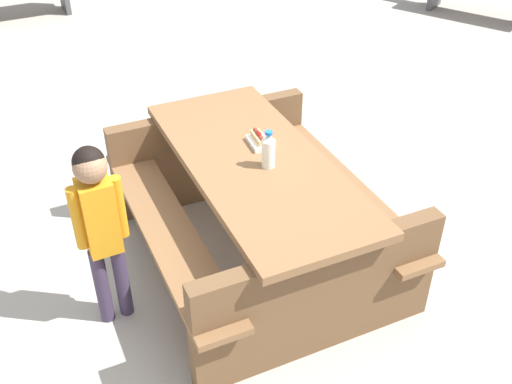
{
  "coord_description": "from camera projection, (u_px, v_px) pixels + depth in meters",
  "views": [
    {
      "loc": [
        -2.21,
        1.91,
        2.61
      ],
      "look_at": [
        0.0,
        0.0,
        0.52
      ],
      "focal_mm": 42.4,
      "sensor_mm": 36.0,
      "label": 1
    }
  ],
  "objects": [
    {
      "name": "hotdog_tray",
      "position": [
        259.0,
        140.0,
        3.58
      ],
      "size": [
        0.21,
        0.17,
        0.08
      ],
      "color": "white",
      "rests_on": "picnic_table"
    },
    {
      "name": "picnic_table",
      "position": [
        256.0,
        203.0,
        3.63
      ],
      "size": [
        2.12,
        1.85,
        0.75
      ],
      "color": "brown",
      "rests_on": "ground"
    },
    {
      "name": "child_in_coat",
      "position": [
        99.0,
        216.0,
        3.08
      ],
      "size": [
        0.19,
        0.27,
        1.12
      ],
      "color": "#3F334C",
      "rests_on": "ground"
    },
    {
      "name": "soda_bottle",
      "position": [
        268.0,
        150.0,
        3.35
      ],
      "size": [
        0.08,
        0.08,
        0.22
      ],
      "color": "silver",
      "rests_on": "picnic_table"
    },
    {
      "name": "ground_plane",
      "position": [
        256.0,
        258.0,
        3.89
      ],
      "size": [
        30.0,
        30.0,
        0.0
      ],
      "primitive_type": "plane",
      "color": "#ADA599",
      "rests_on": "ground"
    }
  ]
}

